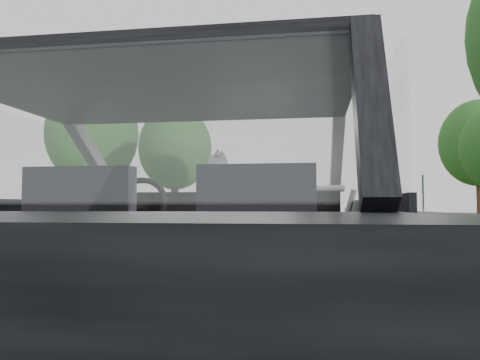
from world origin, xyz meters
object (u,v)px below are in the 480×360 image
(subject_car, at_px, (189,243))
(other_car, at_px, (289,208))
(cat, at_px, (260,178))
(highway_sign, at_px, (423,198))

(subject_car, bearing_deg, other_car, 91.21)
(subject_car, height_order, cat, subject_car)
(other_car, bearing_deg, subject_car, -82.80)
(highway_sign, bearing_deg, subject_car, -92.02)
(other_car, relative_size, highway_sign, 1.78)
(cat, height_order, other_car, other_car)
(other_car, xyz_separation_m, highway_sign, (7.62, 9.52, 0.58))
(subject_car, relative_size, cat, 6.20)
(subject_car, height_order, other_car, other_car)
(other_car, height_order, highway_sign, highway_sign)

